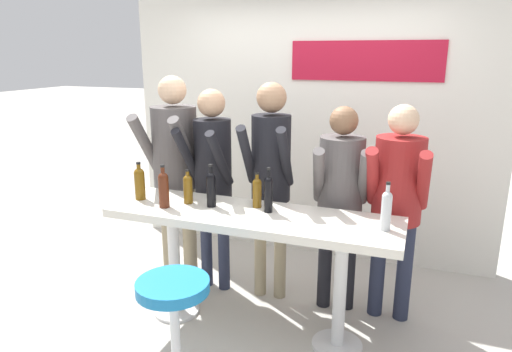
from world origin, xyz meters
name	(u,v)px	position (x,y,z in m)	size (l,w,h in m)	color
ground_plane	(252,328)	(0.00, 0.00, 0.00)	(40.00, 40.00, 0.00)	#B2ADA3
back_wall	(308,114)	(0.00, 1.57, 1.44)	(3.70, 0.12, 2.88)	silver
tasting_table	(252,233)	(0.00, 0.00, 0.78)	(2.10, 0.60, 0.93)	silver
bar_stool	(174,317)	(-0.21, -0.75, 0.49)	(0.46, 0.46, 0.73)	silver
person_far_left	(175,158)	(-0.92, 0.53, 1.15)	(0.47, 0.59, 1.85)	gray
person_left	(212,167)	(-0.53, 0.48, 1.11)	(0.38, 0.52, 1.75)	#23283D
person_center_left	(271,167)	(-0.03, 0.51, 1.15)	(0.41, 0.55, 1.81)	gray
person_center	(341,188)	(0.53, 0.52, 1.03)	(0.47, 0.57, 1.65)	black
person_center_right	(397,191)	(0.95, 0.53, 1.04)	(0.43, 0.53, 1.68)	#23283D
wine_bottle_0	(140,182)	(-0.92, 0.00, 1.07)	(0.08, 0.08, 0.30)	brown
wine_bottle_1	(164,188)	(-0.65, -0.10, 1.08)	(0.08, 0.08, 0.32)	#4C1E0F
wine_bottle_2	(268,192)	(0.10, 0.06, 1.08)	(0.06, 0.06, 0.33)	black
wine_bottle_3	(386,209)	(0.92, 0.00, 1.07)	(0.07, 0.07, 0.32)	#B7BCC1
wine_bottle_4	(211,188)	(-0.33, 0.03, 1.08)	(0.07, 0.07, 0.32)	black
wine_bottle_5	(188,188)	(-0.53, 0.04, 1.05)	(0.07, 0.07, 0.26)	brown
wine_bottle_6	(257,191)	(-0.01, 0.14, 1.05)	(0.07, 0.07, 0.26)	brown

